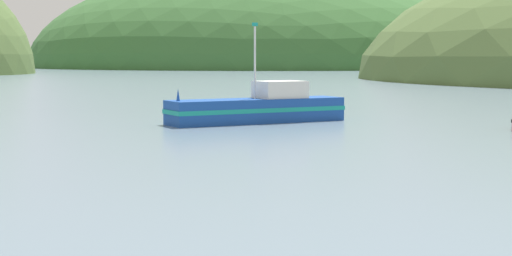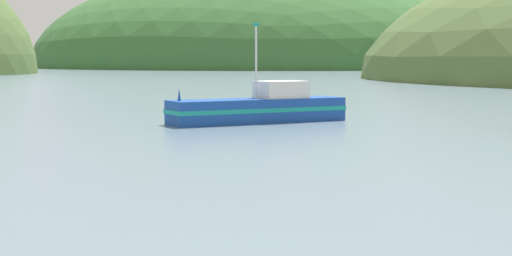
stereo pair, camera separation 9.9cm
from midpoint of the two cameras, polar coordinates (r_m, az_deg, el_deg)
The scene contains 2 objects.
hill_far_center at distance 258.91m, azimuth -0.23°, elevation 4.51°, with size 153.02×122.42×64.94m, color #386633.
fishing_boat_blue at distance 45.23m, azimuth 0.20°, elevation 1.51°, with size 9.71×9.00×5.82m.
Camera 1 is at (10.00, 3.42, 3.91)m, focal length 54.13 mm.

